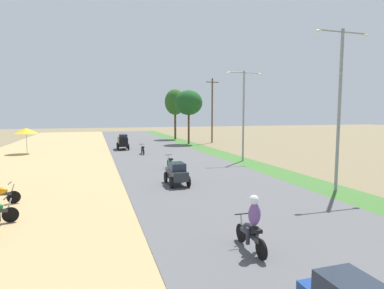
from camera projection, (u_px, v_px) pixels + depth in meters
name	position (u px, v px, depth m)	size (l,w,h in m)	color
vendor_umbrella	(26.00, 131.00, 30.78)	(2.20, 2.20, 2.52)	#99999E
median_tree_second	(189.00, 103.00, 40.40)	(3.54, 3.54, 6.92)	#4C351E
median_tree_third	(175.00, 102.00, 48.01)	(3.15, 3.15, 7.62)	#4C351E
streetlamp_near	(340.00, 100.00, 15.70)	(3.16, 0.20, 8.07)	gray
streetlamp_mid	(244.00, 109.00, 25.82)	(3.16, 0.20, 7.40)	gray
utility_pole_near	(212.00, 109.00, 42.72)	(1.80, 0.20, 8.70)	brown
car_hatchback_charcoal	(177.00, 173.00, 17.27)	(1.04, 2.00, 1.23)	#282D33
car_van_black	(123.00, 141.00, 34.37)	(1.19, 2.41, 1.67)	black
motorbike_foreground_rider	(252.00, 225.00, 8.91)	(0.54, 1.80, 1.66)	black
motorbike_ahead_second	(170.00, 162.00, 22.45)	(0.54, 1.80, 0.94)	black
motorbike_ahead_third	(143.00, 149.00, 30.40)	(0.54, 1.80, 0.94)	black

